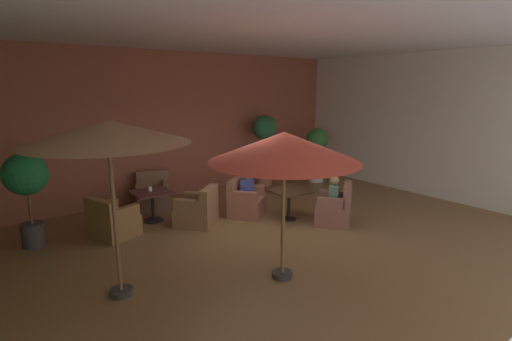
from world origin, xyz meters
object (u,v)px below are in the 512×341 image
(armchair_front_left_east, at_px, (153,194))
(cafe_table_front_right, at_px, (289,196))
(armchair_front_right_east, at_px, (335,209))
(cafe_table_front_left, at_px, (152,198))
(iced_drink_cup, at_px, (150,189))
(patio_umbrella_tall_red, at_px, (284,148))
(armchair_front_right_north, at_px, (246,202))
(armchair_front_left_south, at_px, (113,222))
(armchair_front_left_north, at_px, (198,211))
(patio_umbrella_center_beige, at_px, (108,133))
(potted_tree_mid_left, at_px, (27,183))
(potted_tree_mid_right, at_px, (264,138))
(patron_by_window, at_px, (247,186))
(patron_blue_shirt, at_px, (334,191))
(potted_tree_left_corner, at_px, (317,147))

(armchair_front_left_east, distance_m, cafe_table_front_right, 3.39)
(armchair_front_right_east, bearing_deg, cafe_table_front_left, 140.23)
(iced_drink_cup, bearing_deg, patio_umbrella_tall_red, -80.57)
(armchair_front_right_north, relative_size, armchair_front_right_east, 1.04)
(iced_drink_cup, bearing_deg, cafe_table_front_right, -36.18)
(cafe_table_front_right, xyz_separation_m, patio_umbrella_tall_red, (-1.85, -1.88, 1.49))
(armchair_front_left_south, bearing_deg, armchair_front_left_east, 43.40)
(armchair_front_left_east, bearing_deg, armchair_front_right_east, -53.02)
(patio_umbrella_tall_red, bearing_deg, armchair_front_right_north, 65.08)
(armchair_front_left_north, height_order, armchair_front_right_north, armchair_front_right_north)
(armchair_front_right_north, bearing_deg, cafe_table_front_left, 153.17)
(patio_umbrella_tall_red, distance_m, patio_umbrella_center_beige, 2.41)
(armchair_front_right_north, distance_m, iced_drink_cup, 2.14)
(armchair_front_left_east, bearing_deg, armchair_front_right_north, -53.04)
(armchair_front_right_north, relative_size, potted_tree_mid_left, 0.61)
(cafe_table_front_right, bearing_deg, patio_umbrella_tall_red, -134.52)
(armchair_front_right_east, distance_m, patio_umbrella_tall_red, 3.19)
(armchair_front_left_south, bearing_deg, potted_tree_mid_right, 15.12)
(patron_by_window, bearing_deg, armchair_front_left_north, 172.72)
(cafe_table_front_left, height_order, iced_drink_cup, iced_drink_cup)
(patio_umbrella_tall_red, relative_size, potted_tree_mid_right, 1.09)
(armchair_front_left_south, bearing_deg, patron_by_window, -12.01)
(cafe_table_front_left, xyz_separation_m, armchair_front_left_east, (0.42, 0.96, -0.21))
(cafe_table_front_left, distance_m, potted_tree_mid_right, 4.13)
(patio_umbrella_tall_red, bearing_deg, potted_tree_mid_right, 54.16)
(armchair_front_right_east, bearing_deg, potted_tree_mid_left, 153.82)
(potted_tree_mid_left, xyz_separation_m, iced_drink_cup, (2.28, -0.03, -0.48))
(potted_tree_mid_right, bearing_deg, cafe_table_front_left, -166.17)
(patio_umbrella_tall_red, distance_m, iced_drink_cup, 3.95)
(potted_tree_mid_left, bearing_deg, patio_umbrella_center_beige, -75.09)
(patron_blue_shirt, xyz_separation_m, patron_by_window, (-1.17, 1.55, -0.01))
(armchair_front_left_east, bearing_deg, potted_tree_mid_right, -0.03)
(armchair_front_right_north, relative_size, potted_tree_mid_right, 0.51)
(armchair_front_left_north, xyz_separation_m, potted_tree_left_corner, (4.80, 1.13, 0.76))
(patron_blue_shirt, bearing_deg, potted_tree_left_corner, 49.34)
(patio_umbrella_center_beige, bearing_deg, armchair_front_right_east, 0.73)
(armchair_front_left_north, relative_size, patio_umbrella_tall_red, 0.47)
(cafe_table_front_right, distance_m, armchair_front_right_north, 1.04)
(armchair_front_left_north, bearing_deg, cafe_table_front_right, -27.81)
(armchair_front_left_east, bearing_deg, potted_tree_mid_left, -162.04)
(potted_tree_mid_left, xyz_separation_m, potted_tree_mid_right, (6.20, 0.88, 0.23))
(potted_tree_left_corner, bearing_deg, armchair_front_right_north, -160.91)
(armchair_front_right_north, xyz_separation_m, patron_blue_shirt, (1.19, -1.58, 0.40))
(cafe_table_front_left, xyz_separation_m, patio_umbrella_tall_red, (0.59, -3.62, 1.52))
(armchair_front_left_north, relative_size, cafe_table_front_right, 1.30)
(potted_tree_mid_left, bearing_deg, potted_tree_left_corner, 1.75)
(armchair_front_left_north, distance_m, patron_blue_shirt, 2.94)
(armchair_front_left_south, bearing_deg, cafe_table_front_left, 20.11)
(armchair_front_left_east, distance_m, patio_umbrella_center_beige, 4.55)
(cafe_table_front_right, relative_size, armchair_front_right_north, 0.77)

